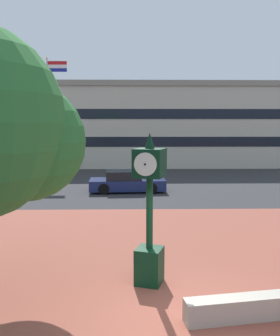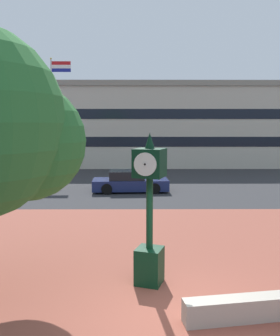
# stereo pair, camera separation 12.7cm
# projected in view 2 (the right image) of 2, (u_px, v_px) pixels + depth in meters

# --- Properties ---
(ground_plane) EXTENTS (200.00, 200.00, 0.00)m
(ground_plane) POSITION_uv_depth(u_px,v_px,m) (172.00, 315.00, 7.73)
(ground_plane) COLOR #2D2D30
(plaza_brick_paving) EXTENTS (44.00, 13.73, 0.01)m
(plaza_brick_paving) POSITION_uv_depth(u_px,v_px,m) (163.00, 264.00, 10.57)
(plaza_brick_paving) COLOR brown
(plaza_brick_paving) RESTS_ON ground
(planter_wall) EXTENTS (3.22, 0.89, 0.50)m
(planter_wall) POSITION_uv_depth(u_px,v_px,m) (258.00, 308.00, 7.57)
(planter_wall) COLOR #ADA393
(planter_wall) RESTS_ON ground
(street_clock) EXTENTS (0.90, 0.91, 3.88)m
(street_clock) POSITION_uv_depth(u_px,v_px,m) (150.00, 214.00, 9.08)
(street_clock) COLOR black
(street_clock) RESTS_ON ground
(car_street_near) EXTENTS (4.64, 2.13, 1.28)m
(car_street_near) POSITION_uv_depth(u_px,v_px,m) (129.00, 182.00, 21.99)
(car_street_near) COLOR navy
(car_street_near) RESTS_ON ground
(car_street_mid) EXTENTS (4.16, 2.00, 1.28)m
(car_street_mid) POSITION_uv_depth(u_px,v_px,m) (12.00, 183.00, 21.80)
(car_street_mid) COLOR slate
(car_street_mid) RESTS_ON ground
(flagpole_primary) EXTENTS (1.59, 0.14, 9.21)m
(flagpole_primary) POSITION_uv_depth(u_px,v_px,m) (54.00, 108.00, 28.34)
(flagpole_primary) COLOR silver
(flagpole_primary) RESTS_ON ground
(civic_building) EXTENTS (31.75, 15.42, 8.01)m
(civic_building) POSITION_uv_depth(u_px,v_px,m) (141.00, 125.00, 40.11)
(civic_building) COLOR beige
(civic_building) RESTS_ON ground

